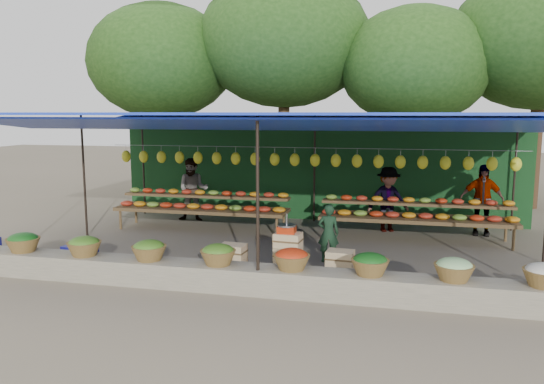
% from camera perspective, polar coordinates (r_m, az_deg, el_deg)
% --- Properties ---
extents(ground, '(60.00, 60.00, 0.00)m').
position_cam_1_polar(ground, '(11.13, 2.27, -6.12)').
color(ground, '#685F4D').
rests_on(ground, ground).
extents(stone_curb, '(10.60, 0.55, 0.40)m').
position_cam_1_polar(stone_curb, '(8.50, -1.25, -9.41)').
color(stone_curb, '#696654').
rests_on(stone_curb, ground).
extents(stall_canopy, '(10.80, 6.60, 2.82)m').
position_cam_1_polar(stall_canopy, '(10.84, 2.43, 7.77)').
color(stall_canopy, black).
rests_on(stall_canopy, ground).
extents(produce_baskets, '(8.98, 0.58, 0.34)m').
position_cam_1_polar(produce_baskets, '(8.42, -1.93, -7.00)').
color(produce_baskets, brown).
rests_on(produce_baskets, stone_curb).
extents(netting_backdrop, '(10.60, 0.06, 2.50)m').
position_cam_1_polar(netting_backdrop, '(13.96, 4.73, 2.08)').
color(netting_backdrop, '#19481F').
rests_on(netting_backdrop, ground).
extents(tree_row, '(16.51, 5.50, 7.12)m').
position_cam_1_polar(tree_row, '(16.84, 8.15, 14.90)').
color(tree_row, '#322312').
rests_on(tree_row, ground).
extents(fruit_table_left, '(4.21, 0.95, 0.93)m').
position_cam_1_polar(fruit_table_left, '(12.94, -7.47, -1.36)').
color(fruit_table_left, '#503D20').
rests_on(fruit_table_left, ground).
extents(fruit_table_right, '(4.21, 0.95, 0.93)m').
position_cam_1_polar(fruit_table_right, '(12.14, 15.23, -2.25)').
color(fruit_table_right, '#503D20').
rests_on(fruit_table_right, ground).
extents(crate_counter, '(2.38, 0.38, 0.77)m').
position_cam_1_polar(crate_counter, '(9.25, 1.56, -7.19)').
color(crate_counter, tan).
rests_on(crate_counter, ground).
extents(weighing_scale, '(0.32, 0.32, 0.34)m').
position_cam_1_polar(weighing_scale, '(9.12, 1.58, -3.93)').
color(weighing_scale, red).
rests_on(weighing_scale, crate_counter).
extents(vendor_seated, '(0.44, 0.31, 1.11)m').
position_cam_1_polar(vendor_seated, '(10.12, 6.08, -4.42)').
color(vendor_seated, '#16321D').
rests_on(vendor_seated, ground).
extents(customer_left, '(0.92, 0.78, 1.65)m').
position_cam_1_polar(customer_left, '(13.96, -8.48, 0.25)').
color(customer_left, slate).
rests_on(customer_left, ground).
extents(customer_mid, '(1.14, 0.89, 1.55)m').
position_cam_1_polar(customer_mid, '(12.88, 12.38, -0.78)').
color(customer_mid, slate).
rests_on(customer_mid, ground).
extents(customer_right, '(0.99, 0.46, 1.65)m').
position_cam_1_polar(customer_right, '(13.13, 21.63, -0.79)').
color(customer_right, slate).
rests_on(customer_right, ground).
extents(blue_crate_back, '(0.63, 0.51, 0.34)m').
position_cam_1_polar(blue_crate_back, '(10.69, -19.94, -6.33)').
color(blue_crate_back, navy).
rests_on(blue_crate_back, ground).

